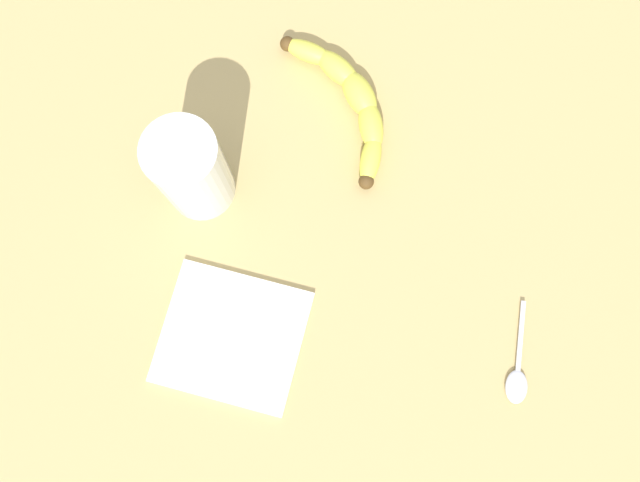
# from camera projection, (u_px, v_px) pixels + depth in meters

# --- Properties ---
(wooden_tabletop) EXTENTS (1.20, 1.20, 0.03)m
(wooden_tabletop) POSITION_uv_depth(u_px,v_px,m) (349.00, 214.00, 0.72)
(wooden_tabletop) COLOR tan
(wooden_tabletop) RESTS_ON ground
(banana) EXTENTS (0.11, 0.21, 0.03)m
(banana) POSITION_uv_depth(u_px,v_px,m) (350.00, 99.00, 0.72)
(banana) COLOR #E6E44B
(banana) RESTS_ON wooden_tabletop
(smoothie_glass) EXTENTS (0.08, 0.08, 0.13)m
(smoothie_glass) POSITION_uv_depth(u_px,v_px,m) (191.00, 171.00, 0.65)
(smoothie_glass) COLOR silver
(smoothie_glass) RESTS_ON wooden_tabletop
(teaspoon) EXTENTS (0.05, 0.11, 0.01)m
(teaspoon) POSITION_uv_depth(u_px,v_px,m) (517.00, 380.00, 0.66)
(teaspoon) COLOR silver
(teaspoon) RESTS_ON wooden_tabletop
(folded_napkin) EXTENTS (0.20, 0.19, 0.01)m
(folded_napkin) POSITION_uv_depth(u_px,v_px,m) (232.00, 337.00, 0.67)
(folded_napkin) COLOR white
(folded_napkin) RESTS_ON wooden_tabletop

